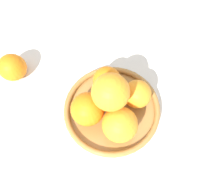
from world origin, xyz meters
name	(u,v)px	position (x,y,z in m)	size (l,w,h in m)	color
ground_plane	(112,112)	(0.00, 0.00, 0.00)	(4.00, 4.00, 0.00)	silver
fruit_bowl	(112,109)	(0.00, 0.00, 0.02)	(0.23, 0.23, 0.03)	#A57238
orange_pile	(111,102)	(-0.01, 0.00, 0.08)	(0.17, 0.16, 0.14)	orange
stray_orange	(12,67)	(0.02, 0.28, 0.04)	(0.07, 0.07, 0.07)	orange
napkin_folded	(109,37)	(0.22, 0.09, 0.00)	(0.13, 0.13, 0.01)	silver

